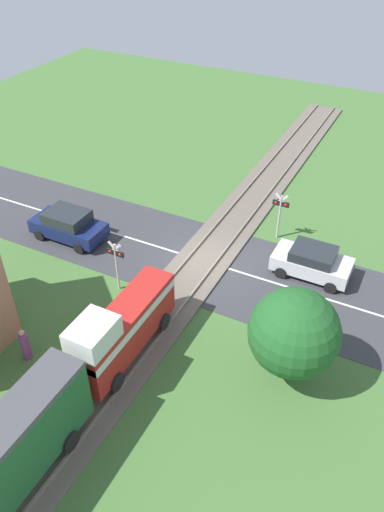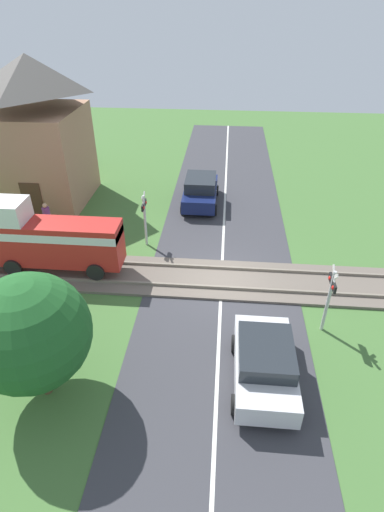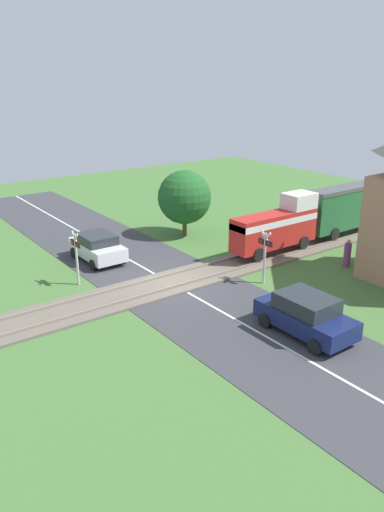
# 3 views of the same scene
# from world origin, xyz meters

# --- Properties ---
(ground_plane) EXTENTS (60.00, 60.00, 0.00)m
(ground_plane) POSITION_xyz_m (0.00, 0.00, 0.00)
(ground_plane) COLOR #426B33
(road_surface) EXTENTS (48.00, 6.40, 0.02)m
(road_surface) POSITION_xyz_m (0.00, 0.00, 0.01)
(road_surface) COLOR #38383D
(road_surface) RESTS_ON ground_plane
(track_bed) EXTENTS (2.80, 48.00, 0.24)m
(track_bed) POSITION_xyz_m (0.00, 0.00, 0.07)
(track_bed) COLOR #665B51
(track_bed) RESTS_ON ground_plane
(car_near_crossing) EXTENTS (3.78, 2.00, 1.55)m
(car_near_crossing) POSITION_xyz_m (-5.21, -1.44, 0.81)
(car_near_crossing) COLOR silver
(car_near_crossing) RESTS_ON ground_plane
(car_far_side) EXTENTS (4.07, 2.03, 1.66)m
(car_far_side) POSITION_xyz_m (7.42, 1.44, 0.85)
(car_far_side) COLOR #141E4C
(car_far_side) RESTS_ON ground_plane
(crossing_signal_west_approach) EXTENTS (0.90, 0.18, 2.74)m
(crossing_signal_west_approach) POSITION_xyz_m (-2.66, -3.77, 1.77)
(crossing_signal_west_approach) COLOR #B7B7B7
(crossing_signal_west_approach) RESTS_ON ground_plane
(crossing_signal_east_approach) EXTENTS (0.90, 0.18, 2.74)m
(crossing_signal_east_approach) POSITION_xyz_m (2.66, 3.77, 1.77)
(crossing_signal_east_approach) COLOR #B7B7B7
(crossing_signal_east_approach) RESTS_ON ground_plane
(station_building) EXTENTS (5.40, 4.71, 7.92)m
(station_building) POSITION_xyz_m (7.29, 10.29, 3.87)
(station_building) COLOR #AD7A5B
(station_building) RESTS_ON ground_plane
(pedestrian_by_station) EXTENTS (0.38, 0.38, 1.54)m
(pedestrian_by_station) POSITION_xyz_m (3.62, 9.09, 0.70)
(pedestrian_by_station) COLOR #7F3D84
(pedestrian_by_station) RESTS_ON ground_plane
(tree_by_station) EXTENTS (2.48, 2.48, 4.37)m
(tree_by_station) POSITION_xyz_m (12.29, 10.96, 2.87)
(tree_by_station) COLOR brown
(tree_by_station) RESTS_ON ground_plane
(tree_roadside_hedge) EXTENTS (3.43, 3.43, 4.23)m
(tree_roadside_hedge) POSITION_xyz_m (-6.22, 5.26, 2.51)
(tree_roadside_hedge) COLOR brown
(tree_roadside_hedge) RESTS_ON ground_plane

